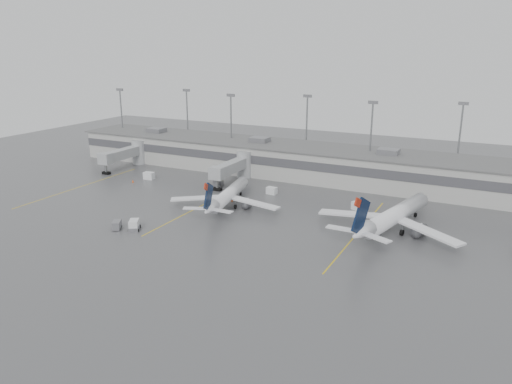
% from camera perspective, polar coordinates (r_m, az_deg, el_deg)
% --- Properties ---
extents(ground, '(260.00, 260.00, 0.00)m').
position_cam_1_polar(ground, '(81.63, -5.12, -8.03)').
color(ground, '#4D4D50').
rests_on(ground, ground).
extents(terminal, '(152.00, 17.00, 9.45)m').
position_cam_1_polar(terminal, '(130.56, 8.30, 3.22)').
color(terminal, '#B0B0AB').
rests_on(terminal, ground).
extents(light_masts, '(142.40, 8.00, 20.60)m').
position_cam_1_polar(light_masts, '(134.42, 9.24, 6.98)').
color(light_masts, gray).
rests_on(light_masts, ground).
extents(jet_bridge_left, '(4.00, 17.20, 7.00)m').
position_cam_1_polar(jet_bridge_left, '(147.42, -14.28, 4.29)').
color(jet_bridge_left, '#939698').
rests_on(jet_bridge_left, ground).
extents(jet_bridge_right, '(4.00, 17.20, 7.00)m').
position_cam_1_polar(jet_bridge_right, '(127.66, -2.25, 2.94)').
color(jet_bridge_right, '#939698').
rests_on(jet_bridge_right, ground).
extents(stand_markings, '(105.25, 40.00, 0.01)m').
position_cam_1_polar(stand_markings, '(101.26, 2.02, -3.00)').
color(stand_markings, yellow).
rests_on(stand_markings, ground).
extents(jet_mid_left, '(23.96, 27.11, 8.85)m').
position_cam_1_polar(jet_mid_left, '(107.06, -3.29, -0.38)').
color(jet_mid_left, white).
rests_on(jet_mid_left, ground).
extents(jet_mid_right, '(27.60, 31.29, 10.27)m').
position_cam_1_polar(jet_mid_right, '(96.27, 15.41, -2.65)').
color(jet_mid_right, white).
rests_on(jet_mid_right, ground).
extents(baggage_tug, '(3.15, 3.60, 1.98)m').
position_cam_1_polar(baggage_tug, '(97.48, -13.75, -3.80)').
color(baggage_tug, white).
rests_on(baggage_tug, ground).
extents(baggage_cart, '(2.53, 2.93, 1.63)m').
position_cam_1_polar(baggage_cart, '(98.64, -15.63, -3.65)').
color(baggage_cart, slate).
rests_on(baggage_cart, ground).
extents(gse_uld_a, '(2.79, 2.00, 1.86)m').
position_cam_1_polar(gse_uld_a, '(133.05, -12.13, 1.83)').
color(gse_uld_a, white).
rests_on(gse_uld_a, ground).
extents(gse_uld_b, '(2.49, 1.79, 1.66)m').
position_cam_1_polar(gse_uld_b, '(117.17, 1.81, 0.16)').
color(gse_uld_b, white).
rests_on(gse_uld_b, ground).
extents(gse_uld_c, '(2.84, 2.44, 1.70)m').
position_cam_1_polar(gse_uld_c, '(108.18, 11.54, -1.57)').
color(gse_uld_c, white).
rests_on(gse_uld_c, ground).
extents(gse_loader, '(2.96, 3.71, 2.02)m').
position_cam_1_polar(gse_loader, '(124.23, -4.33, 1.16)').
color(gse_loader, slate).
rests_on(gse_loader, ground).
extents(cone_a, '(0.45, 0.45, 0.72)m').
position_cam_1_polar(cone_a, '(130.98, -13.90, 1.23)').
color(cone_a, '#FE5205').
rests_on(cone_a, ground).
extents(cone_b, '(0.49, 0.49, 0.78)m').
position_cam_1_polar(cone_b, '(111.97, -2.76, -0.87)').
color(cone_b, '#FE5205').
rests_on(cone_b, ground).
extents(cone_c, '(0.50, 0.50, 0.80)m').
position_cam_1_polar(cone_c, '(111.83, 12.12, -1.25)').
color(cone_c, '#FE5205').
rests_on(cone_c, ground).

